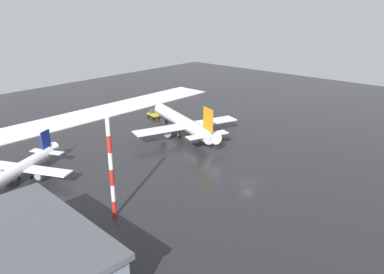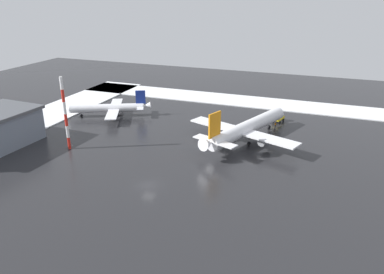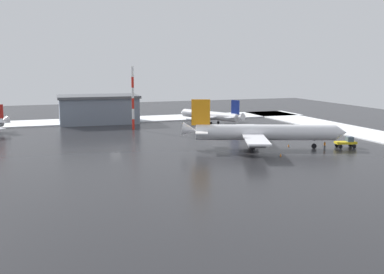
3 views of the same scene
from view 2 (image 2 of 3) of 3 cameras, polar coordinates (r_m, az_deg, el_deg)
name	(u,v)px [view 2 (image 2 of 3)]	position (r m, az deg, el deg)	size (l,w,h in m)	color
ground_plane	(148,186)	(76.00, -6.71, -7.35)	(240.00, 240.00, 0.00)	#232326
snow_bank_left	(234,100)	(134.68, 6.35, 5.63)	(14.00, 116.00, 0.30)	white
airplane_foreground_jet	(247,128)	(96.86, 8.33, 1.39)	(35.67, 30.14, 10.97)	white
airplane_parked_portside	(109,108)	(118.75, -12.53, 4.34)	(21.29, 25.03, 7.94)	white
pushback_tug	(279,118)	(114.14, 13.09, 2.90)	(4.97, 3.14, 2.50)	gold
ground_crew_by_nose_gear	(275,125)	(108.88, 12.56, 1.87)	(0.36, 0.36, 1.71)	black
ground_crew_near_tug	(232,137)	(97.38, 6.09, -0.06)	(0.36, 0.36, 1.71)	black
antenna_mast	(65,114)	(94.25, -18.74, 3.34)	(0.70, 0.70, 18.00)	red
traffic_cone_near_nose	(251,131)	(104.60, 8.98, 0.92)	(0.36, 0.36, 0.55)	orange
traffic_cone_mid_line	(283,146)	(96.21, 13.70, -1.30)	(0.36, 0.36, 0.55)	orange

